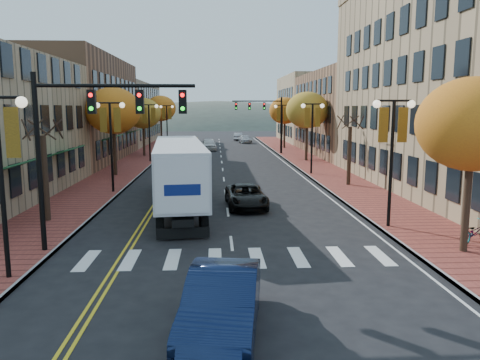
{
  "coord_description": "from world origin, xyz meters",
  "views": [
    {
      "loc": [
        -0.64,
        -15.15,
        5.67
      ],
      "look_at": [
        0.54,
        7.31,
        2.2
      ],
      "focal_mm": 35.0,
      "sensor_mm": 36.0,
      "label": 1
    }
  ],
  "objects": [
    {
      "name": "lamp_right_b",
      "position": [
        7.5,
        24.0,
        4.29
      ],
      "size": [
        1.96,
        0.36,
        6.05
      ],
      "color": "black",
      "rests_on": "ground"
    },
    {
      "name": "traffic_mast_far",
      "position": [
        5.48,
        42.0,
        4.92
      ],
      "size": [
        6.1,
        0.34,
        7.0
      ],
      "color": "black",
      "rests_on": "ground"
    },
    {
      "name": "bicycle",
      "position": [
        9.99,
        2.95,
        0.63
      ],
      "size": [
        1.94,
        1.33,
        0.97
      ],
      "primitive_type": "imported",
      "rotation": [
        0.0,
        0.0,
        1.99
      ],
      "color": "gray",
      "rests_on": "sidewalk_right"
    },
    {
      "name": "tree_left_a",
      "position": [
        -9.0,
        8.0,
        2.25
      ],
      "size": [
        0.28,
        0.28,
        4.2
      ],
      "color": "#382619",
      "rests_on": "sidewalk_left"
    },
    {
      "name": "tree_right_a",
      "position": [
        9.0,
        2.0,
        5.05
      ],
      "size": [
        4.16,
        4.16,
        6.69
      ],
      "color": "#382619",
      "rests_on": "sidewalk_right"
    },
    {
      "name": "building_left_far",
      "position": [
        -17.0,
        61.0,
        4.75
      ],
      "size": [
        12.0,
        26.0,
        9.5
      ],
      "primitive_type": "cube",
      "color": "#9E8966",
      "rests_on": "ground"
    },
    {
      "name": "lamp_right_c",
      "position": [
        7.5,
        42.0,
        4.29
      ],
      "size": [
        1.96,
        0.36,
        6.05
      ],
      "color": "black",
      "rests_on": "ground"
    },
    {
      "name": "ground",
      "position": [
        0.0,
        0.0,
        0.0
      ],
      "size": [
        200.0,
        200.0,
        0.0
      ],
      "primitive_type": "plane",
      "color": "black",
      "rests_on": "ground"
    },
    {
      "name": "building_left_mid",
      "position": [
        -17.0,
        36.0,
        5.5
      ],
      "size": [
        12.0,
        24.0,
        11.0
      ],
      "primitive_type": "cube",
      "color": "brown",
      "rests_on": "ground"
    },
    {
      "name": "car_far_oncoming",
      "position": [
        3.42,
        67.67,
        0.66
      ],
      "size": [
        1.86,
        4.16,
        1.33
      ],
      "primitive_type": "imported",
      "rotation": [
        0.0,
        0.0,
        3.03
      ],
      "color": "#BAB9C1",
      "rests_on": "ground"
    },
    {
      "name": "tree_right_c",
      "position": [
        9.0,
        34.0,
        5.45
      ],
      "size": [
        4.48,
        4.48,
        7.21
      ],
      "color": "#382619",
      "rests_on": "sidewalk_right"
    },
    {
      "name": "tree_right_d",
      "position": [
        9.0,
        50.0,
        5.29
      ],
      "size": [
        4.35,
        4.35,
        7.0
      ],
      "color": "#382619",
      "rests_on": "sidewalk_right"
    },
    {
      "name": "lamp_left_b",
      "position": [
        -7.5,
        16.0,
        4.29
      ],
      "size": [
        1.96,
        0.36,
        6.05
      ],
      "color": "black",
      "rests_on": "ground"
    },
    {
      "name": "navy_sedan",
      "position": [
        -0.5,
        -3.97,
        0.83
      ],
      "size": [
        2.38,
        5.2,
        1.65
      ],
      "primitive_type": "imported",
      "rotation": [
        0.0,
        0.0,
        -0.13
      ],
      "color": "#0D1734",
      "rests_on": "ground"
    },
    {
      "name": "lamp_right_a",
      "position": [
        7.5,
        6.0,
        4.29
      ],
      "size": [
        1.96,
        0.36,
        6.05
      ],
      "color": "black",
      "rests_on": "ground"
    },
    {
      "name": "black_suv",
      "position": [
        1.09,
        11.19,
        0.66
      ],
      "size": [
        2.41,
        4.84,
        1.32
      ],
      "primitive_type": "imported",
      "rotation": [
        0.0,
        0.0,
        0.05
      ],
      "color": "black",
      "rests_on": "ground"
    },
    {
      "name": "tree_left_d",
      "position": [
        -9.0,
        58.0,
        5.6
      ],
      "size": [
        4.61,
        4.61,
        7.42
      ],
      "color": "#382619",
      "rests_on": "sidewalk_left"
    },
    {
      "name": "lamp_left_d",
      "position": [
        -7.5,
        52.0,
        4.29
      ],
      "size": [
        1.96,
        0.36,
        6.05
      ],
      "color": "black",
      "rests_on": "ground"
    },
    {
      "name": "car_far_white",
      "position": [
        -1.53,
        48.19,
        0.81
      ],
      "size": [
        2.14,
        4.86,
        1.63
      ],
      "primitive_type": "imported",
      "rotation": [
        0.0,
        0.0,
        0.05
      ],
      "color": "silver",
      "rests_on": "ground"
    },
    {
      "name": "building_right_mid",
      "position": [
        18.5,
        42.0,
        5.0
      ],
      "size": [
        15.0,
        24.0,
        10.0
      ],
      "primitive_type": "cube",
      "color": "brown",
      "rests_on": "ground"
    },
    {
      "name": "tree_left_b",
      "position": [
        -9.0,
        24.0,
        5.45
      ],
      "size": [
        4.48,
        4.48,
        7.21
      ],
      "color": "#382619",
      "rests_on": "sidewalk_left"
    },
    {
      "name": "sidewalk_right",
      "position": [
        9.0,
        32.5,
        0.07
      ],
      "size": [
        4.0,
        85.0,
        0.15
      ],
      "primitive_type": "cube",
      "color": "brown",
      "rests_on": "ground"
    },
    {
      "name": "building_right_far",
      "position": [
        18.5,
        64.0,
        5.5
      ],
      "size": [
        15.0,
        20.0,
        11.0
      ],
      "primitive_type": "cube",
      "color": "#9E8966",
      "rests_on": "ground"
    },
    {
      "name": "tree_right_b",
      "position": [
        9.0,
        18.0,
        2.25
      ],
      "size": [
        0.28,
        0.28,
        4.2
      ],
      "color": "#382619",
      "rests_on": "sidewalk_right"
    },
    {
      "name": "semi_truck",
      "position": [
        -2.77,
        11.59,
        2.23
      ],
      "size": [
        3.91,
        15.4,
        3.81
      ],
      "rotation": [
        0.0,
        0.0,
        0.1
      ],
      "color": "black",
      "rests_on": "ground"
    },
    {
      "name": "traffic_mast_near",
      "position": [
        -5.48,
        3.0,
        4.92
      ],
      "size": [
        6.1,
        0.35,
        7.0
      ],
      "color": "black",
      "rests_on": "ground"
    },
    {
      "name": "car_far_silver",
      "position": [
        4.19,
        61.06,
        0.62
      ],
      "size": [
        2.18,
        4.41,
        1.23
      ],
      "primitive_type": "imported",
      "rotation": [
        0.0,
        0.0,
        0.11
      ],
      "color": "#A0A1A8",
      "rests_on": "ground"
    },
    {
      "name": "tree_left_c",
      "position": [
        -9.0,
        40.0,
        5.05
      ],
      "size": [
        4.16,
        4.16,
        6.69
      ],
      "color": "#382619",
      "rests_on": "sidewalk_left"
    },
    {
      "name": "lamp_left_c",
      "position": [
        -7.5,
        34.0,
        4.29
      ],
      "size": [
        1.96,
        0.36,
        6.05
      ],
      "color": "black",
      "rests_on": "ground"
    },
    {
      "name": "sidewalk_left",
      "position": [
        -9.0,
        32.5,
        0.07
      ],
      "size": [
        4.0,
        85.0,
        0.15
      ],
      "primitive_type": "cube",
      "color": "brown",
      "rests_on": "ground"
    }
  ]
}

